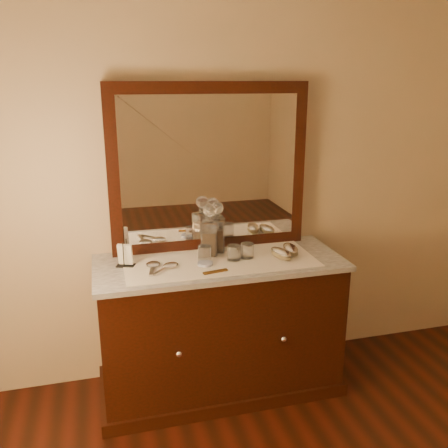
{
  "coord_description": "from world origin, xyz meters",
  "views": [
    {
      "loc": [
        -0.65,
        -0.58,
        1.86
      ],
      "look_at": [
        0.0,
        1.85,
        1.1
      ],
      "focal_mm": 38.59,
      "sensor_mm": 36.0,
      "label": 1
    }
  ],
  "objects_px": {
    "dresser_cabinet": "(220,328)",
    "brush_near": "(281,254)",
    "comb": "(215,272)",
    "hand_mirror_outer": "(153,266)",
    "napkin_rack": "(125,256)",
    "mirror_frame": "(209,168)",
    "pin_dish": "(205,264)",
    "brush_far": "(290,249)",
    "decanter_right": "(217,232)",
    "decanter_left": "(210,235)",
    "hand_mirror_inner": "(169,266)"
  },
  "relations": [
    {
      "from": "dresser_cabinet",
      "to": "comb",
      "type": "distance_m",
      "value": 0.49
    },
    {
      "from": "mirror_frame",
      "to": "hand_mirror_inner",
      "type": "height_order",
      "value": "mirror_frame"
    },
    {
      "from": "dresser_cabinet",
      "to": "napkin_rack",
      "type": "relative_size",
      "value": 9.3
    },
    {
      "from": "napkin_rack",
      "to": "brush_near",
      "type": "xyz_separation_m",
      "value": [
        0.89,
        -0.11,
        -0.03
      ]
    },
    {
      "from": "dresser_cabinet",
      "to": "brush_near",
      "type": "distance_m",
      "value": 0.59
    },
    {
      "from": "mirror_frame",
      "to": "decanter_right",
      "type": "xyz_separation_m",
      "value": [
        0.02,
        -0.09,
        -0.38
      ]
    },
    {
      "from": "comb",
      "to": "brush_far",
      "type": "height_order",
      "value": "brush_far"
    },
    {
      "from": "dresser_cabinet",
      "to": "brush_near",
      "type": "xyz_separation_m",
      "value": [
        0.36,
        -0.06,
        0.47
      ]
    },
    {
      "from": "comb",
      "to": "hand_mirror_outer",
      "type": "bearing_deg",
      "value": 143.06
    },
    {
      "from": "brush_far",
      "to": "hand_mirror_inner",
      "type": "relative_size",
      "value": 0.99
    },
    {
      "from": "decanter_right",
      "to": "decanter_left",
      "type": "bearing_deg",
      "value": -139.9
    },
    {
      "from": "dresser_cabinet",
      "to": "decanter_left",
      "type": "bearing_deg",
      "value": 108.01
    },
    {
      "from": "hand_mirror_outer",
      "to": "brush_near",
      "type": "bearing_deg",
      "value": -3.34
    },
    {
      "from": "hand_mirror_inner",
      "to": "comb",
      "type": "bearing_deg",
      "value": -29.44
    },
    {
      "from": "decanter_right",
      "to": "hand_mirror_outer",
      "type": "height_order",
      "value": "decanter_right"
    },
    {
      "from": "mirror_frame",
      "to": "brush_near",
      "type": "height_order",
      "value": "mirror_frame"
    },
    {
      "from": "hand_mirror_inner",
      "to": "brush_far",
      "type": "bearing_deg",
      "value": 3.21
    },
    {
      "from": "mirror_frame",
      "to": "decanter_left",
      "type": "relative_size",
      "value": 3.83
    },
    {
      "from": "brush_near",
      "to": "brush_far",
      "type": "height_order",
      "value": "same"
    },
    {
      "from": "decanter_right",
      "to": "comb",
      "type": "bearing_deg",
      "value": -105.67
    },
    {
      "from": "dresser_cabinet",
      "to": "mirror_frame",
      "type": "distance_m",
      "value": 0.97
    },
    {
      "from": "mirror_frame",
      "to": "pin_dish",
      "type": "height_order",
      "value": "mirror_frame"
    },
    {
      "from": "decanter_right",
      "to": "brush_far",
      "type": "bearing_deg",
      "value": -20.37
    },
    {
      "from": "decanter_left",
      "to": "hand_mirror_outer",
      "type": "xyz_separation_m",
      "value": [
        -0.35,
        -0.12,
        -0.11
      ]
    },
    {
      "from": "hand_mirror_outer",
      "to": "hand_mirror_inner",
      "type": "height_order",
      "value": "same"
    },
    {
      "from": "comb",
      "to": "decanter_right",
      "type": "distance_m",
      "value": 0.36
    },
    {
      "from": "pin_dish",
      "to": "hand_mirror_outer",
      "type": "bearing_deg",
      "value": 171.45
    },
    {
      "from": "brush_far",
      "to": "dresser_cabinet",
      "type": "bearing_deg",
      "value": 179.44
    },
    {
      "from": "mirror_frame",
      "to": "brush_far",
      "type": "distance_m",
      "value": 0.69
    },
    {
      "from": "brush_near",
      "to": "hand_mirror_outer",
      "type": "height_order",
      "value": "brush_near"
    },
    {
      "from": "comb",
      "to": "napkin_rack",
      "type": "relative_size",
      "value": 0.94
    },
    {
      "from": "mirror_frame",
      "to": "hand_mirror_inner",
      "type": "distance_m",
      "value": 0.64
    },
    {
      "from": "decanter_right",
      "to": "hand_mirror_outer",
      "type": "bearing_deg",
      "value": -158.21
    },
    {
      "from": "pin_dish",
      "to": "hand_mirror_inner",
      "type": "xyz_separation_m",
      "value": [
        -0.2,
        0.01,
        0.0
      ]
    },
    {
      "from": "pin_dish",
      "to": "brush_near",
      "type": "xyz_separation_m",
      "value": [
        0.46,
        0.0,
        0.02
      ]
    },
    {
      "from": "napkin_rack",
      "to": "decanter_right",
      "type": "xyz_separation_m",
      "value": [
        0.56,
        0.1,
        0.06
      ]
    },
    {
      "from": "brush_near",
      "to": "pin_dish",
      "type": "bearing_deg",
      "value": -179.99
    },
    {
      "from": "napkin_rack",
      "to": "pin_dish",
      "type": "bearing_deg",
      "value": -14.03
    },
    {
      "from": "comb",
      "to": "hand_mirror_inner",
      "type": "relative_size",
      "value": 0.77
    },
    {
      "from": "mirror_frame",
      "to": "comb",
      "type": "relative_size",
      "value": 8.51
    },
    {
      "from": "napkin_rack",
      "to": "brush_far",
      "type": "xyz_separation_m",
      "value": [
        0.97,
        -0.06,
        -0.03
      ]
    },
    {
      "from": "dresser_cabinet",
      "to": "brush_near",
      "type": "bearing_deg",
      "value": -9.15
    },
    {
      "from": "decanter_left",
      "to": "brush_near",
      "type": "relative_size",
      "value": 1.66
    },
    {
      "from": "mirror_frame",
      "to": "comb",
      "type": "bearing_deg",
      "value": -99.24
    },
    {
      "from": "comb",
      "to": "hand_mirror_inner",
      "type": "bearing_deg",
      "value": 140.8
    },
    {
      "from": "decanter_right",
      "to": "hand_mirror_outer",
      "type": "xyz_separation_m",
      "value": [
        -0.41,
        -0.16,
        -0.11
      ]
    },
    {
      "from": "brush_far",
      "to": "hand_mirror_outer",
      "type": "bearing_deg",
      "value": -179.31
    },
    {
      "from": "mirror_frame",
      "to": "napkin_rack",
      "type": "relative_size",
      "value": 7.97
    },
    {
      "from": "decanter_right",
      "to": "hand_mirror_inner",
      "type": "xyz_separation_m",
      "value": [
        -0.33,
        -0.2,
        -0.11
      ]
    },
    {
      "from": "comb",
      "to": "hand_mirror_outer",
      "type": "relative_size",
      "value": 0.66
    }
  ]
}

